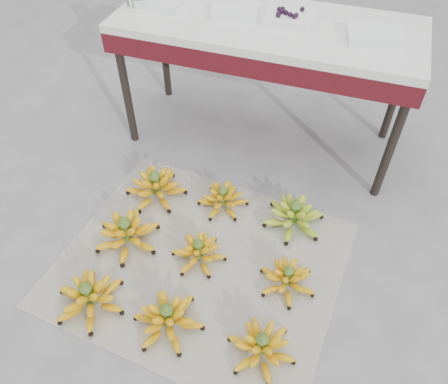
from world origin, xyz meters
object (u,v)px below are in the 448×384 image
(bunch_back_center, at_px, (223,199))
(tray_far_left, at_px, (160,0))
(bunch_front_left, at_px, (89,297))
(bunch_front_center, at_px, (168,319))
(bunch_mid_center, at_px, (199,252))
(tray_left, at_px, (235,12))
(bunch_front_right, at_px, (261,347))
(tray_right, at_px, (291,18))
(bunch_back_left, at_px, (156,187))
(bunch_back_right, at_px, (294,216))
(tray_far_right, at_px, (375,36))
(bunch_mid_right, at_px, (287,279))
(bunch_mid_left, at_px, (127,233))
(newspaper_mat, at_px, (200,263))
(vendor_table, at_px, (267,37))

(bunch_back_center, xyz_separation_m, tray_far_left, (-0.55, 0.61, 0.69))
(bunch_front_left, height_order, bunch_front_center, bunch_front_left)
(bunch_mid_center, bearing_deg, bunch_front_center, -99.86)
(bunch_back_center, height_order, tray_left, tray_left)
(bunch_front_right, distance_m, tray_right, 1.51)
(bunch_front_right, xyz_separation_m, bunch_back_center, (-0.39, 0.69, -0.00))
(bunch_back_left, bearing_deg, bunch_front_left, -78.70)
(tray_left, bearing_deg, bunch_back_left, -107.94)
(bunch_back_right, height_order, tray_right, tray_right)
(bunch_front_right, xyz_separation_m, tray_left, (-0.54, 1.30, 0.69))
(bunch_back_right, height_order, tray_far_right, tray_far_right)
(bunch_front_center, xyz_separation_m, bunch_mid_right, (0.42, 0.34, -0.01))
(bunch_front_center, xyz_separation_m, bunch_back_left, (-0.36, 0.66, 0.00))
(bunch_mid_left, relative_size, tray_left, 1.57)
(bunch_back_center, bearing_deg, tray_right, 72.44)
(bunch_front_center, xyz_separation_m, tray_left, (-0.15, 1.31, 0.68))
(newspaper_mat, xyz_separation_m, bunch_front_center, (-0.01, -0.33, 0.06))
(bunch_mid_left, height_order, tray_left, tray_left)
(tray_far_left, height_order, tray_right, tray_far_left)
(bunch_front_left, height_order, tray_far_right, tray_far_right)
(bunch_mid_center, bearing_deg, bunch_front_right, -51.42)
(tray_right, bearing_deg, bunch_mid_right, -73.85)
(vendor_table, xyz_separation_m, tray_far_left, (-0.58, 0.00, 0.11))
(bunch_back_left, bearing_deg, tray_far_right, 45.31)
(bunch_front_left, distance_m, bunch_front_right, 0.74)
(bunch_back_center, distance_m, tray_right, 0.94)
(bunch_back_left, xyz_separation_m, bunch_back_right, (0.72, 0.04, -0.00))
(bunch_front_center, bearing_deg, bunch_back_center, 98.56)
(bunch_front_left, height_order, tray_left, tray_left)
(bunch_mid_left, xyz_separation_m, bunch_mid_center, (0.36, 0.02, -0.01))
(tray_far_left, bearing_deg, tray_far_right, -1.70)
(bunch_back_right, relative_size, tray_far_left, 1.28)
(bunch_back_right, bearing_deg, bunch_front_left, -141.57)
(bunch_mid_right, xyz_separation_m, vendor_table, (-0.39, 0.96, 0.59))
(tray_left, bearing_deg, bunch_mid_left, -102.23)
(tray_left, relative_size, tray_right, 1.02)
(tray_left, bearing_deg, tray_far_right, -2.69)
(bunch_mid_left, height_order, bunch_mid_right, bunch_mid_left)
(bunch_mid_right, bearing_deg, tray_far_left, 114.02)
(newspaper_mat, xyz_separation_m, bunch_front_left, (-0.36, -0.35, 0.06))
(bunch_front_right, distance_m, tray_left, 1.56)
(bunch_front_center, xyz_separation_m, bunch_back_center, (-0.00, 0.70, -0.01))
(bunch_front_right, bearing_deg, tray_left, 115.44)
(bunch_mid_center, bearing_deg, tray_far_left, 109.73)
(bunch_mid_right, distance_m, bunch_back_right, 0.36)
(bunch_front_left, height_order, bunch_back_left, bunch_back_left)
(bunch_back_right, xyz_separation_m, tray_left, (-0.51, 0.61, 0.68))
(bunch_back_left, bearing_deg, bunch_mid_right, -11.41)
(bunch_back_left, bearing_deg, newspaper_mat, -30.82)
(bunch_mid_right, bearing_deg, bunch_front_left, -175.89)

